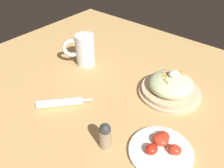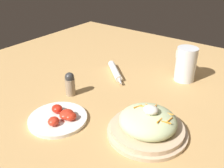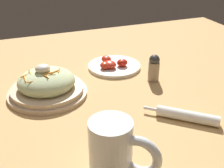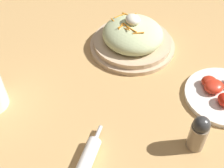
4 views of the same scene
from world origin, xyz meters
name	(u,v)px [view 2 (image 2 of 4)]	position (x,y,z in m)	size (l,w,h in m)	color
ground_plane	(109,89)	(0.00, 0.00, 0.00)	(1.43, 1.43, 0.00)	tan
salad_plate	(148,125)	(0.25, -0.15, 0.03)	(0.23, 0.23, 0.10)	#D1B28E
beer_mug	(185,65)	(0.19, 0.25, 0.06)	(0.12, 0.12, 0.14)	white
napkin_roll	(115,71)	(-0.06, 0.12, 0.01)	(0.16, 0.14, 0.03)	white
tomato_plate	(59,118)	(0.00, -0.25, 0.01)	(0.18, 0.18, 0.04)	white
salt_shaker	(70,84)	(-0.09, -0.12, 0.04)	(0.04, 0.04, 0.09)	gray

